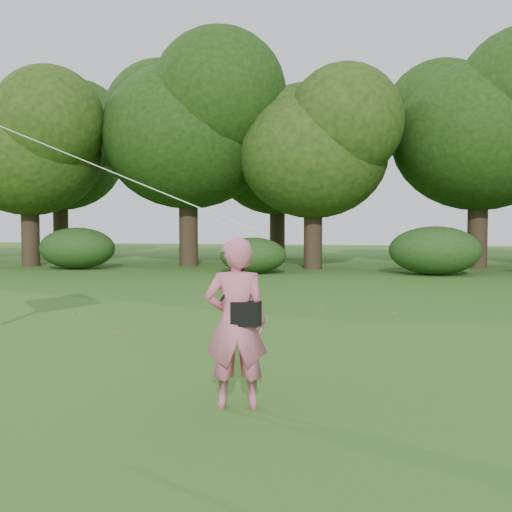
# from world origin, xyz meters

# --- Properties ---
(ground) EXTENTS (100.00, 100.00, 0.00)m
(ground) POSITION_xyz_m (0.00, 0.00, 0.00)
(ground) COLOR #265114
(ground) RESTS_ON ground
(man_kite_flyer) EXTENTS (0.77, 0.61, 1.86)m
(man_kite_flyer) POSITION_xyz_m (-0.04, -0.95, 0.93)
(man_kite_flyer) COLOR #DD6885
(man_kite_flyer) RESTS_ON ground
(crossbody_bag) EXTENTS (0.43, 0.20, 0.72)m
(crossbody_bag) POSITION_xyz_m (0.08, -0.98, 1.05)
(crossbody_bag) COLOR black
(crossbody_bag) RESTS_ON ground
(tree_line) EXTENTS (54.70, 15.30, 9.48)m
(tree_line) POSITION_xyz_m (1.67, 22.88, 5.60)
(tree_line) COLOR #3A2D1E
(tree_line) RESTS_ON ground
(shrub_band) EXTENTS (39.15, 3.22, 1.88)m
(shrub_band) POSITION_xyz_m (-0.72, 17.60, 0.86)
(shrub_band) COLOR #264919
(shrub_band) RESTS_ON ground
(fallen_leaves) EXTENTS (10.61, 12.49, 0.01)m
(fallen_leaves) POSITION_xyz_m (0.40, 3.56, 0.01)
(fallen_leaves) COLOR olive
(fallen_leaves) RESTS_ON ground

